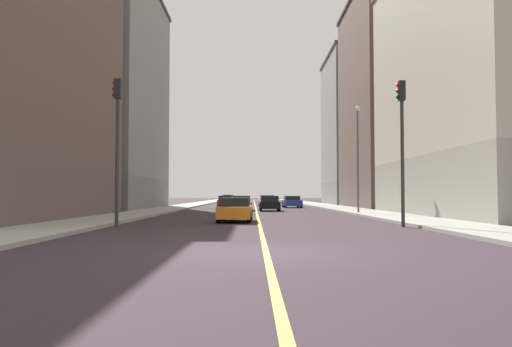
# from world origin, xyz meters

# --- Properties ---
(ground_plane) EXTENTS (400.00, 400.00, 0.00)m
(ground_plane) POSITION_xyz_m (0.00, 0.00, 0.00)
(ground_plane) COLOR #33282F
(ground_plane) RESTS_ON ground
(sidewalk_left) EXTENTS (3.51, 168.00, 0.15)m
(sidewalk_left) POSITION_xyz_m (8.61, 49.00, 0.07)
(sidewalk_left) COLOR #9E9B93
(sidewalk_left) RESTS_ON ground
(sidewalk_right) EXTENTS (3.51, 168.00, 0.15)m
(sidewalk_right) POSITION_xyz_m (-8.61, 49.00, 0.07)
(sidewalk_right) COLOR #9E9B93
(sidewalk_right) RESTS_ON ground
(lane_center_stripe) EXTENTS (0.16, 154.00, 0.01)m
(lane_center_stripe) POSITION_xyz_m (0.00, 49.00, 0.01)
(lane_center_stripe) COLOR #E5D14C
(lane_center_stripe) RESTS_ON ground
(building_left_near) EXTENTS (8.78, 22.43, 18.81)m
(building_left_near) POSITION_xyz_m (14.60, 20.19, 9.41)
(building_left_near) COLOR #9D9688
(building_left_near) RESTS_ON ground
(building_left_mid) EXTENTS (8.78, 17.29, 22.97)m
(building_left_mid) POSITION_xyz_m (14.60, 41.24, 11.49)
(building_left_mid) COLOR brown
(building_left_mid) RESTS_ON ground
(building_left_far) EXTENTS (8.78, 14.89, 21.25)m
(building_left_far) POSITION_xyz_m (14.60, 58.50, 10.64)
(building_left_far) COLOR slate
(building_left_far) RESTS_ON ground
(building_right_corner) EXTENTS (8.78, 20.81, 20.07)m
(building_right_corner) POSITION_xyz_m (-14.60, 15.58, 10.04)
(building_right_corner) COLOR brown
(building_right_corner) RESTS_ON ground
(building_right_midblock) EXTENTS (8.78, 20.03, 22.75)m
(building_right_midblock) POSITION_xyz_m (-14.60, 37.79, 11.38)
(building_right_midblock) COLOR slate
(building_right_midblock) RESTS_ON ground
(traffic_light_left_near) EXTENTS (0.40, 0.32, 6.64)m
(traffic_light_left_near) POSITION_xyz_m (6.44, 9.92, 4.25)
(traffic_light_left_near) COLOR #2D2D2D
(traffic_light_left_near) RESTS_ON ground
(traffic_light_right_near) EXTENTS (0.40, 0.32, 6.71)m
(traffic_light_right_near) POSITION_xyz_m (-6.47, 9.92, 4.29)
(traffic_light_right_near) COLOR #2D2D2D
(traffic_light_right_near) RESTS_ON ground
(street_lamp_left_near) EXTENTS (0.36, 0.36, 7.87)m
(street_lamp_left_near) POSITION_xyz_m (7.45, 24.37, 4.86)
(street_lamp_left_near) COLOR #4C4C51
(street_lamp_left_near) RESTS_ON ground
(car_orange) EXTENTS (1.86, 4.35, 1.30)m
(car_orange) POSITION_xyz_m (-1.27, 14.41, 0.64)
(car_orange) COLOR orange
(car_orange) RESTS_ON ground
(car_black) EXTENTS (1.85, 4.11, 1.34)m
(car_black) POSITION_xyz_m (1.19, 32.52, 0.64)
(car_black) COLOR black
(car_black) RESTS_ON ground
(car_silver) EXTENTS (2.03, 4.62, 1.38)m
(car_silver) POSITION_xyz_m (1.41, 49.28, 0.67)
(car_silver) COLOR silver
(car_silver) RESTS_ON ground
(car_white) EXTENTS (1.90, 4.22, 1.35)m
(car_white) POSITION_xyz_m (-1.36, 34.05, 0.67)
(car_white) COLOR white
(car_white) RESTS_ON ground
(car_blue) EXTENTS (2.08, 4.18, 1.31)m
(car_blue) POSITION_xyz_m (4.07, 43.88, 0.63)
(car_blue) COLOR #23389E
(car_blue) RESTS_ON ground
(car_red) EXTENTS (1.91, 4.00, 1.32)m
(car_red) POSITION_xyz_m (-3.59, 47.94, 0.65)
(car_red) COLOR red
(car_red) RESTS_ON ground
(car_yellow) EXTENTS (1.91, 3.93, 1.42)m
(car_yellow) POSITION_xyz_m (-4.07, 63.93, 0.69)
(car_yellow) COLOR gold
(car_yellow) RESTS_ON ground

